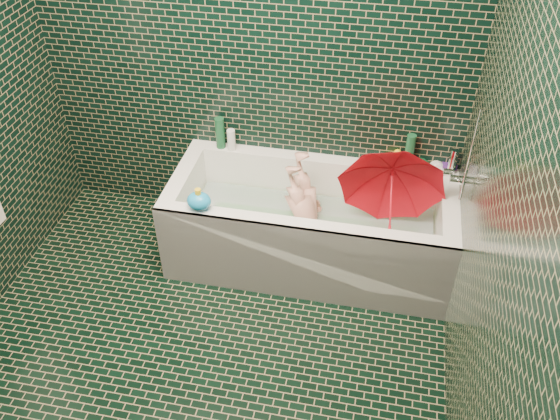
% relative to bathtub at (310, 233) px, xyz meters
% --- Properties ---
extents(floor, '(2.80, 2.80, 0.00)m').
position_rel_bathtub_xyz_m(floor, '(-0.45, -1.01, -0.21)').
color(floor, black).
rests_on(floor, ground).
extents(wall_back, '(2.80, 0.00, 2.80)m').
position_rel_bathtub_xyz_m(wall_back, '(-0.45, 0.39, 1.04)').
color(wall_back, black).
rests_on(wall_back, floor).
extents(wall_right, '(0.00, 2.80, 2.80)m').
position_rel_bathtub_xyz_m(wall_right, '(0.85, -1.01, 1.04)').
color(wall_right, black).
rests_on(wall_right, floor).
extents(bathtub, '(1.70, 0.75, 0.55)m').
position_rel_bathtub_xyz_m(bathtub, '(0.00, 0.00, 0.00)').
color(bathtub, white).
rests_on(bathtub, floor).
extents(bath_mat, '(1.35, 0.47, 0.01)m').
position_rel_bathtub_xyz_m(bath_mat, '(0.00, 0.02, -0.06)').
color(bath_mat, green).
rests_on(bath_mat, bathtub).
extents(water, '(1.48, 0.53, 0.00)m').
position_rel_bathtub_xyz_m(water, '(0.00, 0.02, 0.09)').
color(water, silver).
rests_on(water, bathtub).
extents(faucet, '(0.18, 0.19, 0.55)m').
position_rel_bathtub_xyz_m(faucet, '(0.81, 0.01, 0.56)').
color(faucet, silver).
rests_on(faucet, wall_right).
extents(child, '(0.91, 0.49, 0.37)m').
position_rel_bathtub_xyz_m(child, '(-0.02, 0.01, 0.10)').
color(child, '#E1A28D').
rests_on(child, bathtub).
extents(umbrella, '(0.71, 0.71, 0.76)m').
position_rel_bathtub_xyz_m(umbrella, '(0.46, -0.05, 0.38)').
color(umbrella, red).
rests_on(umbrella, bathtub).
extents(soap_bottle_a, '(0.10, 0.10, 0.24)m').
position_rel_bathtub_xyz_m(soap_bottle_a, '(0.72, 0.35, 0.34)').
color(soap_bottle_a, white).
rests_on(soap_bottle_a, bathtub).
extents(soap_bottle_b, '(0.10, 0.10, 0.18)m').
position_rel_bathtub_xyz_m(soap_bottle_b, '(0.80, 0.36, 0.34)').
color(soap_bottle_b, '#462078').
rests_on(soap_bottle_b, bathtub).
extents(soap_bottle_c, '(0.17, 0.17, 0.17)m').
position_rel_bathtub_xyz_m(soap_bottle_c, '(0.64, 0.30, 0.34)').
color(soap_bottle_c, '#164E2B').
rests_on(soap_bottle_c, bathtub).
extents(bottle_right_tall, '(0.07, 0.07, 0.23)m').
position_rel_bathtub_xyz_m(bottle_right_tall, '(0.54, 0.34, 0.45)').
color(bottle_right_tall, '#164E2B').
rests_on(bottle_right_tall, bathtub).
extents(bottle_right_pump, '(0.06, 0.06, 0.17)m').
position_rel_bathtub_xyz_m(bottle_right_pump, '(0.80, 0.34, 0.42)').
color(bottle_right_pump, silver).
rests_on(bottle_right_pump, bathtub).
extents(bottle_left_tall, '(0.07, 0.07, 0.21)m').
position_rel_bathtub_xyz_m(bottle_left_tall, '(-0.64, 0.34, 0.44)').
color(bottle_left_tall, '#164E2B').
rests_on(bottle_left_tall, bathtub).
extents(bottle_left_short, '(0.06, 0.06, 0.14)m').
position_rel_bathtub_xyz_m(bottle_left_short, '(-0.57, 0.32, 0.41)').
color(bottle_left_short, white).
rests_on(bottle_left_short, bathtub).
extents(rubber_duck, '(0.13, 0.10, 0.10)m').
position_rel_bathtub_xyz_m(rubber_duck, '(0.44, 0.36, 0.38)').
color(rubber_duck, yellow).
rests_on(rubber_duck, bathtub).
extents(bath_toy, '(0.15, 0.12, 0.13)m').
position_rel_bathtub_xyz_m(bath_toy, '(-0.59, -0.30, 0.40)').
color(bath_toy, '#188FD9').
rests_on(bath_toy, bathtub).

